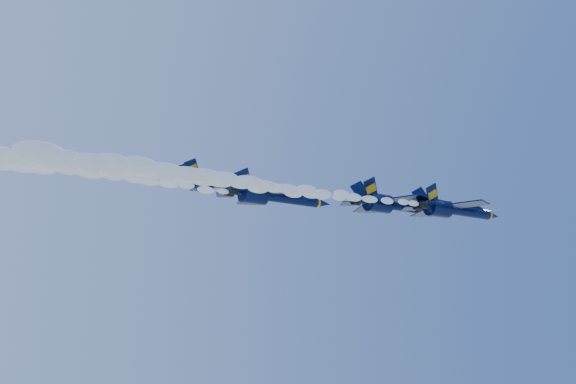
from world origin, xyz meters
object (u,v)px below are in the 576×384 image
jet_second (397,205)px  jet_third (275,196)px  jet_lead (455,210)px  jet_fourth (221,184)px

jet_second → jet_third: size_ratio=1.03×
jet_lead → jet_third: bearing=148.5°
jet_lead → jet_second: bearing=126.2°
jet_second → jet_third: 17.23m
jet_second → jet_third: jet_third is taller
jet_lead → jet_second: (-4.62, 6.31, 1.25)m
jet_fourth → jet_third: bearing=-73.8°
jet_third → jet_lead: bearing=-31.5°
jet_lead → jet_third: (-20.63, 12.64, 1.71)m
jet_second → jet_fourth: bearing=138.9°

